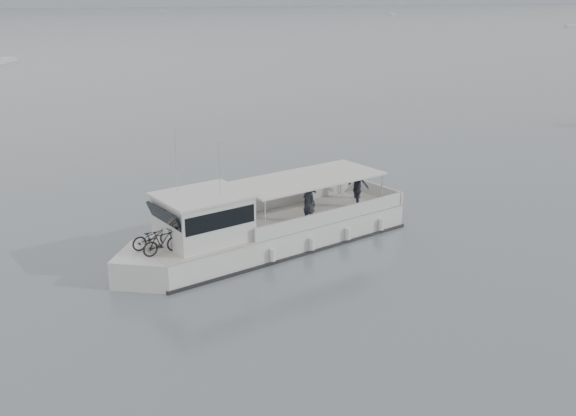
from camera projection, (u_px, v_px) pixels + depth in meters
name	position (u px, v px, depth m)	size (l,w,h in m)	color
ground	(299.00, 226.00, 29.82)	(1400.00, 1400.00, 0.00)	slate
tour_boat	(255.00, 230.00, 26.57)	(13.63, 4.91, 5.67)	silver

